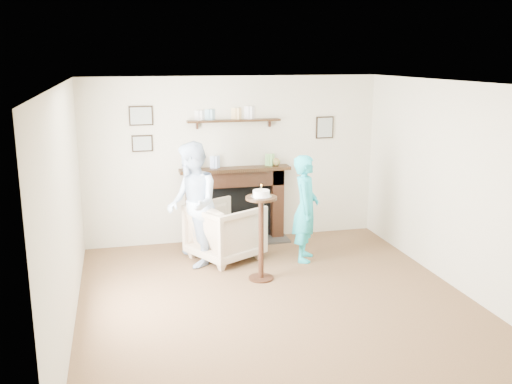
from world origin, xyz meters
TOP-DOWN VIEW (x-y plane):
  - ground at (0.00, 0.00)m, footprint 5.00×5.00m
  - room_shell at (-0.00, 0.69)m, footprint 4.54×5.02m
  - armchair at (-0.30, 1.64)m, footprint 1.18×1.17m
  - man at (-0.77, 1.53)m, footprint 0.69×0.86m
  - woman at (0.77, 1.34)m, footprint 0.54×0.64m
  - pedestal_table at (-0.01, 0.77)m, footprint 0.39×0.39m

SIDE VIEW (x-z plane):
  - ground at x=0.00m, z-range 0.00..0.00m
  - armchair at x=-0.30m, z-range -0.40..0.40m
  - man at x=-0.77m, z-range -0.84..0.84m
  - woman at x=0.77m, z-range -0.74..0.74m
  - pedestal_table at x=-0.01m, z-range 0.14..1.39m
  - room_shell at x=0.00m, z-range 0.36..2.88m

